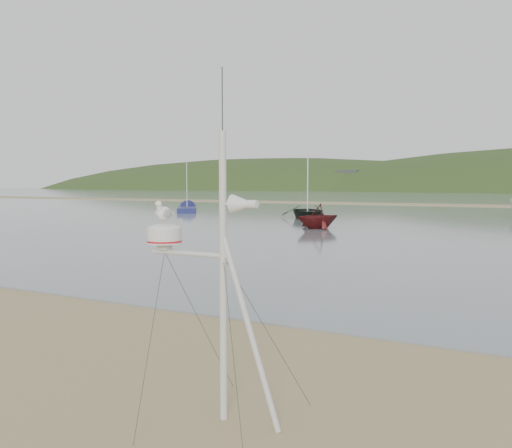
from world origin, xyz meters
The scene contains 6 objects.
ground centered at (0.00, 0.00, 0.00)m, with size 560.00×560.00×0.00m, color #8A7750.
sandbar centered at (0.00, 70.00, 0.07)m, with size 560.00×7.00×0.07m, color #8A7750.
mast_rig centered at (1.98, -0.42, 1.06)m, with size 1.95×2.08×4.40m.
boat_dark centered at (-12.07, 36.00, 2.74)m, with size 3.86×1.12×5.40m, color black.
boat_red centered at (-7.53, 26.86, 1.59)m, with size 2.68×1.64×3.11m, color #521212.
sailboat_blue_near centered at (-27.90, 41.04, 0.30)m, with size 5.56×7.12×7.30m.
Camera 1 is at (5.55, -6.06, 2.99)m, focal length 38.00 mm.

